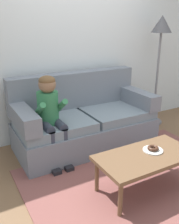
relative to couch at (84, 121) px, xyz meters
name	(u,v)px	position (x,y,z in m)	size (l,w,h in m)	color
ground	(126,169)	(0.13, -0.86, -0.36)	(10.00, 10.00, 0.00)	brown
wall_back	(74,43)	(0.13, 0.54, 1.04)	(8.00, 0.10, 2.80)	silver
area_rug	(139,180)	(0.13, -1.11, -0.35)	(2.51, 1.79, 0.01)	brown
couch	(84,121)	(0.00, 0.00, 0.00)	(1.94, 0.90, 1.01)	slate
coffee_table	(146,158)	(0.07, -1.25, 0.01)	(1.05, 0.54, 0.42)	brown
person_child	(50,112)	(-0.57, -0.21, 0.31)	(0.34, 0.58, 1.10)	#337A4C
plate	(153,150)	(0.18, -1.22, 0.06)	(0.21, 0.21, 0.01)	white
donut	(153,148)	(0.18, -1.22, 0.09)	(0.12, 0.12, 0.04)	#422619
toy_controller	(162,157)	(0.69, -0.88, -0.33)	(0.23, 0.09, 0.05)	blue
floor_lamp	(161,37)	(1.47, 0.14, 1.11)	(0.32, 0.32, 1.79)	slate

